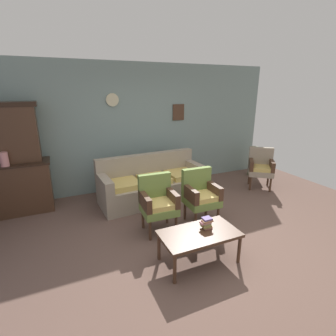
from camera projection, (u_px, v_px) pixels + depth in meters
ground_plane at (200, 244)px, 3.71m from camera, size 7.68×7.68×0.00m
wall_back_with_decor at (141, 127)px, 5.60m from camera, size 6.40×0.09×2.70m
side_cabinet at (18, 188)px, 4.57m from camera, size 1.16×0.55×0.93m
cabinet_upper_hutch at (9, 132)px, 4.35m from camera, size 0.99×0.38×1.03m
vase_on_cabinet at (4, 159)px, 4.21m from camera, size 0.14×0.14×0.24m
floral_couch at (152, 184)px, 5.11m from camera, size 2.14×0.93×0.90m
armchair_by_doorway at (158, 201)px, 3.95m from camera, size 0.54×0.52×0.90m
armchair_near_cabinet at (200, 194)px, 4.22m from camera, size 0.53×0.50×0.90m
wingback_chair_by_fireplace at (261, 166)px, 5.71m from camera, size 0.71×0.70×0.90m
coffee_table at (199, 236)px, 3.24m from camera, size 1.00×0.56×0.42m
book_stack_on_table at (206, 223)px, 3.31m from camera, size 0.16×0.12×0.14m
floor_vase_by_wall at (253, 161)px, 6.58m from camera, size 0.22×0.22×0.75m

